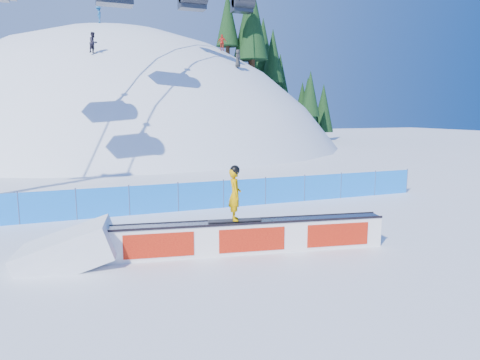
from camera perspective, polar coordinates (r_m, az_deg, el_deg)
name	(u,v)px	position (r m, az deg, el deg)	size (l,w,h in m)	color
ground	(238,238)	(14.32, -0.28, -7.74)	(160.00, 160.00, 0.00)	white
snow_hill	(126,283)	(59.34, -14.93, -13.17)	(64.00, 64.00, 64.00)	white
treeline	(279,58)	(59.57, 5.21, 15.85)	(18.78, 11.68, 19.71)	#362115
safety_fence	(201,196)	(18.34, -5.19, -2.10)	(22.05, 0.05, 1.30)	#1177EF
rail_box	(250,237)	(12.79, 1.37, -7.54)	(8.19, 1.89, 0.99)	white
snow_ramp	(68,264)	(12.87, -21.92, -10.37)	(2.48, 1.65, 0.93)	white
snowboarder	(235,194)	(12.38, -0.68, -1.86)	(1.60, 0.62, 1.65)	black
distant_skiers	(154,36)	(44.40, -11.40, 18.32)	(14.19, 12.02, 6.55)	black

